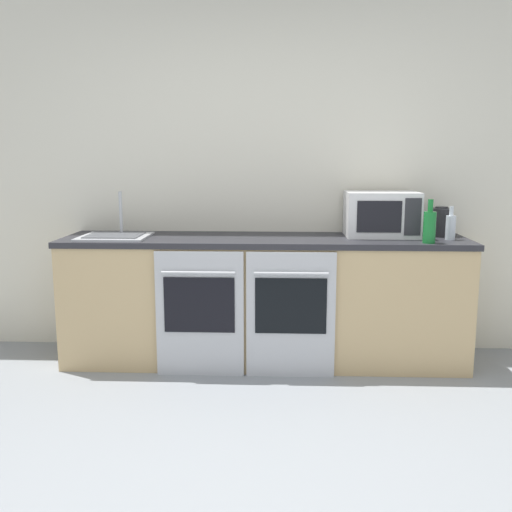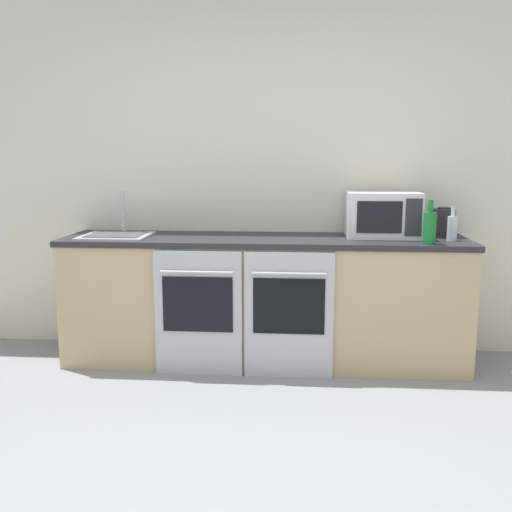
# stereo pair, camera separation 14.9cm
# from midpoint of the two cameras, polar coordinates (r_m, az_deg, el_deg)

# --- Properties ---
(ground_plane) EXTENTS (16.00, 16.00, 0.00)m
(ground_plane) POSITION_cam_midpoint_polar(r_m,az_deg,el_deg) (2.59, -2.24, -23.98)
(ground_plane) COLOR gray
(wall_back) EXTENTS (10.00, 0.06, 2.60)m
(wall_back) POSITION_cam_midpoint_polar(r_m,az_deg,el_deg) (4.29, -0.03, 7.89)
(wall_back) COLOR silver
(wall_back) RESTS_ON ground_plane
(counter_back) EXTENTS (2.82, 0.64, 0.89)m
(counter_back) POSITION_cam_midpoint_polar(r_m,az_deg,el_deg) (4.07, -0.23, -4.33)
(counter_back) COLOR tan
(counter_back) RESTS_ON ground_plane
(oven_left) EXTENTS (0.58, 0.06, 0.84)m
(oven_left) POSITION_cam_midpoint_polar(r_m,az_deg,el_deg) (3.81, -6.77, -5.71)
(oven_left) COLOR #B7BABF
(oven_left) RESTS_ON ground_plane
(oven_right) EXTENTS (0.58, 0.06, 0.84)m
(oven_right) POSITION_cam_midpoint_polar(r_m,az_deg,el_deg) (3.76, 2.35, -5.84)
(oven_right) COLOR #B7BABF
(oven_right) RESTS_ON ground_plane
(microwave) EXTENTS (0.50, 0.37, 0.31)m
(microwave) POSITION_cam_midpoint_polar(r_m,az_deg,el_deg) (4.11, 11.40, 4.13)
(microwave) COLOR silver
(microwave) RESTS_ON counter_back
(bottle_clear) EXTENTS (0.07, 0.07, 0.23)m
(bottle_clear) POSITION_cam_midpoint_polar(r_m,az_deg,el_deg) (4.05, 17.89, 2.81)
(bottle_clear) COLOR silver
(bottle_clear) RESTS_ON counter_back
(bottle_green) EXTENTS (0.08, 0.08, 0.29)m
(bottle_green) POSITION_cam_midpoint_polar(r_m,az_deg,el_deg) (3.85, 15.90, 2.90)
(bottle_green) COLOR #19722D
(bottle_green) RESTS_ON counter_back
(kettle) EXTENTS (0.16, 0.16, 0.21)m
(kettle) POSITION_cam_midpoint_polar(r_m,az_deg,el_deg) (4.21, 17.05, 3.26)
(kettle) COLOR #232326
(kettle) RESTS_ON counter_back
(sink) EXTENTS (0.46, 0.43, 0.31)m
(sink) POSITION_cam_midpoint_polar(r_m,az_deg,el_deg) (4.11, -14.93, 2.02)
(sink) COLOR #B7BABF
(sink) RESTS_ON counter_back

